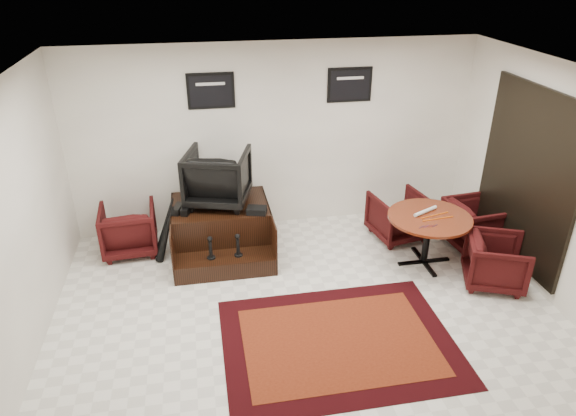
{
  "coord_description": "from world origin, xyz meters",
  "views": [
    {
      "loc": [
        -1.12,
        -4.68,
        3.9
      ],
      "look_at": [
        -0.1,
        0.9,
        1.04
      ],
      "focal_mm": 32.0,
      "sensor_mm": 36.0,
      "label": 1
    }
  ],
  "objects_px": {
    "shine_podium": "(222,230)",
    "table_chair_back": "(399,214)",
    "armchair_side": "(129,227)",
    "meeting_table": "(429,222)",
    "table_chair_window": "(476,222)",
    "table_chair_corner": "(496,260)",
    "shine_chair": "(218,174)"
  },
  "relations": [
    {
      "from": "table_chair_window",
      "to": "table_chair_corner",
      "type": "distance_m",
      "value": 0.98
    },
    {
      "from": "shine_podium",
      "to": "table_chair_back",
      "type": "bearing_deg",
      "value": -1.84
    },
    {
      "from": "shine_chair",
      "to": "table_chair_back",
      "type": "height_order",
      "value": "shine_chair"
    },
    {
      "from": "shine_chair",
      "to": "meeting_table",
      "type": "relative_size",
      "value": 0.77
    },
    {
      "from": "armchair_side",
      "to": "table_chair_corner",
      "type": "height_order",
      "value": "armchair_side"
    },
    {
      "from": "table_chair_window",
      "to": "table_chair_corner",
      "type": "xyz_separation_m",
      "value": [
        -0.23,
        -0.95,
        -0.02
      ]
    },
    {
      "from": "armchair_side",
      "to": "table_chair_back",
      "type": "xyz_separation_m",
      "value": [
        3.92,
        -0.3,
        -0.0
      ]
    },
    {
      "from": "shine_podium",
      "to": "table_chair_window",
      "type": "distance_m",
      "value": 3.67
    },
    {
      "from": "shine_podium",
      "to": "shine_chair",
      "type": "bearing_deg",
      "value": 90.0
    },
    {
      "from": "shine_chair",
      "to": "table_chair_back",
      "type": "relative_size",
      "value": 1.12
    },
    {
      "from": "meeting_table",
      "to": "table_chair_back",
      "type": "height_order",
      "value": "table_chair_back"
    },
    {
      "from": "table_chair_back",
      "to": "table_chair_corner",
      "type": "height_order",
      "value": "table_chair_back"
    },
    {
      "from": "meeting_table",
      "to": "table_chair_window",
      "type": "relative_size",
      "value": 1.44
    },
    {
      "from": "shine_chair",
      "to": "armchair_side",
      "type": "distance_m",
      "value": 1.5
    },
    {
      "from": "shine_chair",
      "to": "table_chair_corner",
      "type": "relative_size",
      "value": 1.17
    },
    {
      "from": "table_chair_back",
      "to": "table_chair_corner",
      "type": "distance_m",
      "value": 1.6
    },
    {
      "from": "shine_podium",
      "to": "table_chair_window",
      "type": "xyz_separation_m",
      "value": [
        3.63,
        -0.53,
        0.06
      ]
    },
    {
      "from": "meeting_table",
      "to": "table_chair_window",
      "type": "height_order",
      "value": "table_chair_window"
    },
    {
      "from": "shine_podium",
      "to": "table_chair_back",
      "type": "height_order",
      "value": "table_chair_back"
    },
    {
      "from": "table_chair_corner",
      "to": "shine_podium",
      "type": "bearing_deg",
      "value": 88.41
    },
    {
      "from": "shine_podium",
      "to": "table_chair_corner",
      "type": "height_order",
      "value": "table_chair_corner"
    },
    {
      "from": "shine_podium",
      "to": "meeting_table",
      "type": "height_order",
      "value": "meeting_table"
    },
    {
      "from": "table_chair_corner",
      "to": "table_chair_window",
      "type": "bearing_deg",
      "value": 8.35
    },
    {
      "from": "armchair_side",
      "to": "table_chair_back",
      "type": "bearing_deg",
      "value": 171.91
    },
    {
      "from": "shine_chair",
      "to": "table_chair_corner",
      "type": "distance_m",
      "value": 3.84
    },
    {
      "from": "meeting_table",
      "to": "table_chair_back",
      "type": "bearing_deg",
      "value": 98.04
    },
    {
      "from": "table_chair_window",
      "to": "table_chair_corner",
      "type": "bearing_deg",
      "value": 160.87
    },
    {
      "from": "meeting_table",
      "to": "table_chair_corner",
      "type": "height_order",
      "value": "table_chair_corner"
    },
    {
      "from": "armchair_side",
      "to": "meeting_table",
      "type": "bearing_deg",
      "value": 161.48
    },
    {
      "from": "table_chair_window",
      "to": "shine_chair",
      "type": "bearing_deg",
      "value": 74.0
    },
    {
      "from": "shine_chair",
      "to": "meeting_table",
      "type": "xyz_separation_m",
      "value": [
        2.73,
        -0.99,
        -0.49
      ]
    },
    {
      "from": "shine_chair",
      "to": "armchair_side",
      "type": "xyz_separation_m",
      "value": [
        -1.3,
        0.07,
        -0.74
      ]
    }
  ]
}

